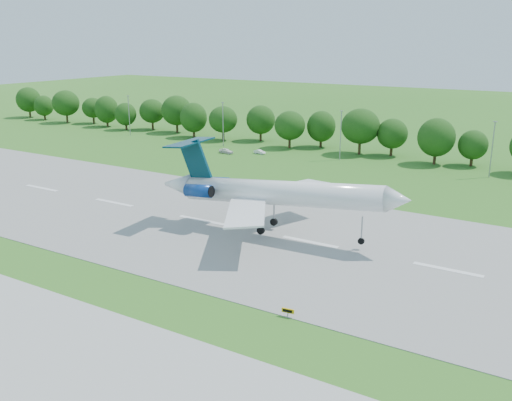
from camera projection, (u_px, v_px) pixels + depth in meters
name	position (u px, v px, depth m)	size (l,w,h in m)	color
ground	(211.00, 308.00, 63.97)	(600.00, 600.00, 0.00)	#27641A
runway	(310.00, 242.00, 84.44)	(400.00, 45.00, 0.08)	gray
taxiway	(89.00, 389.00, 49.20)	(400.00, 23.00, 0.08)	#ADADA8
tree_line	(434.00, 136.00, 137.65)	(288.40, 8.40, 10.40)	#382314
light_poles	(411.00, 141.00, 130.67)	(175.90, 0.25, 12.19)	gray
airliner	(268.00, 191.00, 85.99)	(40.65, 29.44, 13.14)	white
taxi_sign_centre	(288.00, 311.00, 61.76)	(1.43, 0.34, 1.00)	gray
service_vehicle_a	(260.00, 152.00, 148.31)	(1.12, 3.21, 1.06)	silver
service_vehicle_b	(226.00, 151.00, 148.81)	(1.58, 3.93, 1.34)	silver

